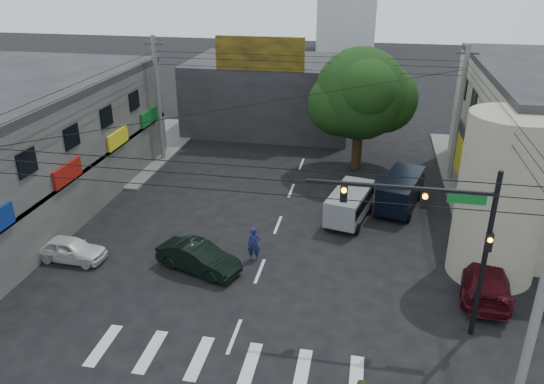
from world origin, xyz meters
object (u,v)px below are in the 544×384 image
(utility_pole_far_right, at_px, (459,115))
(white_compact, at_px, (70,249))
(street_tree, at_px, (361,94))
(dark_sedan, at_px, (198,257))
(traffic_gantry, at_px, (444,226))
(traffic_officer, at_px, (254,245))
(maroon_sedan, at_px, (485,277))
(navy_van, at_px, (400,192))
(silver_minivan, at_px, (349,206))
(utility_pole_far_left, at_px, (158,100))
(utility_pole_near_right, at_px, (543,291))

(utility_pole_far_right, height_order, white_compact, utility_pole_far_right)
(street_tree, xyz_separation_m, dark_sedan, (-6.98, -15.44, -4.77))
(traffic_gantry, xyz_separation_m, dark_sedan, (-10.81, 2.57, -4.13))
(dark_sedan, bearing_deg, traffic_officer, -40.59)
(utility_pole_far_right, relative_size, maroon_sedan, 1.68)
(dark_sedan, relative_size, maroon_sedan, 0.82)
(street_tree, height_order, utility_pole_far_right, utility_pole_far_right)
(traffic_gantry, xyz_separation_m, maroon_sedan, (2.68, 3.27, -4.06))
(navy_van, bearing_deg, silver_minivan, 143.34)
(utility_pole_far_right, distance_m, traffic_officer, 17.43)
(street_tree, height_order, utility_pole_far_left, utility_pole_far_left)
(utility_pole_far_right, bearing_deg, utility_pole_far_left, 180.00)
(street_tree, bearing_deg, utility_pole_far_right, -8.75)
(traffic_gantry, distance_m, utility_pole_far_right, 17.21)
(utility_pole_near_right, height_order, navy_van, utility_pole_near_right)
(traffic_gantry, height_order, dark_sedan, traffic_gantry)
(utility_pole_near_right, xyz_separation_m, dark_sedan, (-13.48, 6.06, -3.90))
(dark_sedan, relative_size, silver_minivan, 0.97)
(street_tree, xyz_separation_m, white_compact, (-13.67, -15.74, -4.85))
(utility_pole_far_right, xyz_separation_m, white_compact, (-20.17, -14.74, -3.98))
(utility_pole_far_right, xyz_separation_m, navy_van, (-3.56, -5.25, -3.60))
(silver_minivan, bearing_deg, traffic_officer, 153.27)
(utility_pole_near_right, bearing_deg, maroon_sedan, 90.00)
(silver_minivan, bearing_deg, dark_sedan, 147.47)
(traffic_officer, bearing_deg, street_tree, 61.13)
(maroon_sedan, height_order, navy_van, navy_van)
(maroon_sedan, height_order, silver_minivan, silver_minivan)
(traffic_gantry, relative_size, utility_pole_far_right, 0.78)
(utility_pole_far_right, height_order, dark_sedan, utility_pole_far_right)
(utility_pole_far_left, relative_size, maroon_sedan, 1.68)
(navy_van, relative_size, traffic_officer, 2.99)
(utility_pole_far_right, distance_m, dark_sedan, 20.13)
(traffic_gantry, distance_m, utility_pole_far_left, 25.00)
(dark_sedan, distance_m, maroon_sedan, 13.50)
(street_tree, bearing_deg, traffic_officer, -107.84)
(street_tree, relative_size, traffic_gantry, 1.21)
(dark_sedan, height_order, silver_minivan, silver_minivan)
(silver_minivan, distance_m, traffic_officer, 7.03)
(traffic_gantry, relative_size, silver_minivan, 1.55)
(navy_van, bearing_deg, utility_pole_near_right, -151.98)
(street_tree, xyz_separation_m, utility_pole_far_right, (6.50, -1.00, -0.87))
(street_tree, relative_size, utility_pole_near_right, 0.95)
(maroon_sedan, relative_size, silver_minivan, 1.18)
(utility_pole_near_right, distance_m, utility_pole_far_left, 29.35)
(dark_sedan, height_order, white_compact, dark_sedan)
(utility_pole_far_left, xyz_separation_m, traffic_officer, (9.99, -13.00, -3.71))
(white_compact, bearing_deg, traffic_gantry, -95.26)
(white_compact, height_order, maroon_sedan, maroon_sedan)
(navy_van, bearing_deg, utility_pole_far_left, 88.13)
(traffic_gantry, height_order, white_compact, traffic_gantry)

